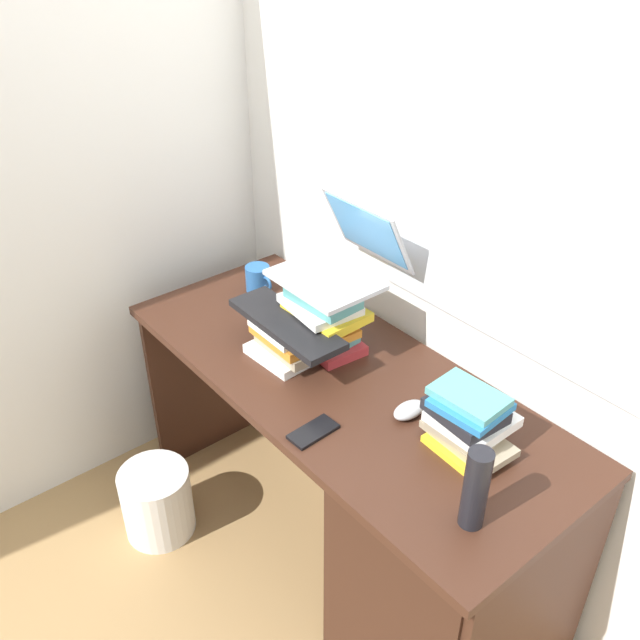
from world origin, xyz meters
The scene contains 14 objects.
ground_plane centered at (0.00, 0.00, 0.00)m, with size 6.00×6.00×0.00m, color #9E7A4C.
wall_back centered at (0.00, 0.36, 1.30)m, with size 6.00×0.06×2.60m.
wall_left centered at (-0.94, 0.00, 1.30)m, with size 0.05×6.00×2.60m, color silver.
desk centered at (0.39, -0.02, 0.42)m, with size 1.52×0.62×0.77m.
book_stack_tall centered at (-0.15, 0.06, 0.89)m, with size 0.25×0.21×0.23m.
book_stack_keyboard_riser centered at (-0.18, -0.06, 0.82)m, with size 0.23×0.19×0.11m.
book_stack_side centered at (0.43, 0.06, 0.85)m, with size 0.24×0.19×0.17m.
laptop centered at (-0.15, 0.13, 1.05)m, with size 0.31×0.34×0.22m.
keyboard centered at (-0.18, -0.06, 0.89)m, with size 0.42×0.14×0.02m, color black.
computer_mouse centered at (0.25, 0.03, 0.78)m, with size 0.06×0.10×0.04m, color #A5A8AD.
mug centered at (-0.57, 0.10, 0.81)m, with size 0.12×0.09×0.09m.
water_bottle centered at (0.61, -0.13, 0.87)m, with size 0.06×0.06×0.22m, color black.
cell_phone centered at (0.14, -0.22, 0.77)m, with size 0.07×0.14×0.01m, color black.
wastebasket centered at (-0.48, -0.44, 0.13)m, with size 0.25×0.25×0.27m, color silver.
Camera 1 is at (1.24, -1.09, 2.03)m, focal length 39.19 mm.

